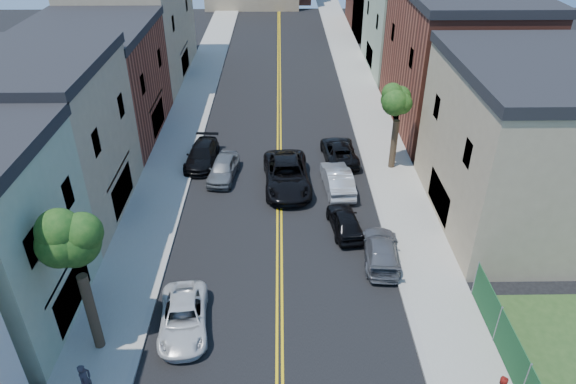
{
  "coord_description": "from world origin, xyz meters",
  "views": [
    {
      "loc": [
        0.13,
        -2.12,
        17.95
      ],
      "look_at": [
        0.52,
        23.68,
        2.0
      ],
      "focal_mm": 32.55,
      "sensor_mm": 36.0,
      "label": 1
    }
  ],
  "objects_px": {
    "dark_car_right_far": "(339,151)",
    "white_pickup": "(183,318)",
    "black_suv_lane": "(287,175)",
    "grey_car_left": "(223,168)",
    "silver_car_right": "(337,179)",
    "black_car_left": "(202,155)",
    "black_car_right": "(345,221)",
    "grey_car_right": "(381,250)",
    "pedestrian_left": "(86,381)"
  },
  "relations": [
    {
      "from": "black_car_left",
      "to": "grey_car_right",
      "type": "height_order",
      "value": "black_car_left"
    },
    {
      "from": "grey_car_right",
      "to": "dark_car_right_far",
      "type": "xyz_separation_m",
      "value": [
        -1.1,
        11.49,
        0.03
      ]
    },
    {
      "from": "white_pickup",
      "to": "dark_car_right_far",
      "type": "bearing_deg",
      "value": 55.64
    },
    {
      "from": "grey_car_left",
      "to": "silver_car_right",
      "type": "xyz_separation_m",
      "value": [
        7.6,
        -1.66,
        0.05
      ]
    },
    {
      "from": "black_car_left",
      "to": "black_car_right",
      "type": "height_order",
      "value": "black_car_left"
    },
    {
      "from": "grey_car_left",
      "to": "dark_car_right_far",
      "type": "distance_m",
      "value": 8.52
    },
    {
      "from": "silver_car_right",
      "to": "dark_car_right_far",
      "type": "distance_m",
      "value": 4.19
    },
    {
      "from": "white_pickup",
      "to": "grey_car_right",
      "type": "relative_size",
      "value": 1.01
    },
    {
      "from": "silver_car_right",
      "to": "pedestrian_left",
      "type": "height_order",
      "value": "pedestrian_left"
    },
    {
      "from": "grey_car_left",
      "to": "grey_car_right",
      "type": "xyz_separation_m",
      "value": [
        9.24,
        -9.0,
        -0.06
      ]
    },
    {
      "from": "white_pickup",
      "to": "black_suv_lane",
      "type": "height_order",
      "value": "black_suv_lane"
    },
    {
      "from": "grey_car_left",
      "to": "black_car_right",
      "type": "xyz_separation_m",
      "value": [
        7.6,
        -6.29,
        -0.04
      ]
    },
    {
      "from": "silver_car_right",
      "to": "dark_car_right_far",
      "type": "xyz_separation_m",
      "value": [
        0.54,
        4.16,
        -0.08
      ]
    },
    {
      "from": "white_pickup",
      "to": "grey_car_left",
      "type": "distance_m",
      "value": 13.78
    },
    {
      "from": "grey_car_left",
      "to": "pedestrian_left",
      "type": "relative_size",
      "value": 2.58
    },
    {
      "from": "silver_car_right",
      "to": "pedestrian_left",
      "type": "relative_size",
      "value": 2.87
    },
    {
      "from": "black_car_right",
      "to": "silver_car_right",
      "type": "xyz_separation_m",
      "value": [
        0.0,
        4.63,
        0.1
      ]
    },
    {
      "from": "silver_car_right",
      "to": "black_car_left",
      "type": "bearing_deg",
      "value": -26.66
    },
    {
      "from": "white_pickup",
      "to": "pedestrian_left",
      "type": "bearing_deg",
      "value": -137.68
    },
    {
      "from": "black_car_left",
      "to": "black_suv_lane",
      "type": "height_order",
      "value": "black_suv_lane"
    },
    {
      "from": "grey_car_left",
      "to": "silver_car_right",
      "type": "bearing_deg",
      "value": -5.17
    },
    {
      "from": "grey_car_left",
      "to": "black_suv_lane",
      "type": "height_order",
      "value": "black_suv_lane"
    },
    {
      "from": "black_suv_lane",
      "to": "black_car_right",
      "type": "bearing_deg",
      "value": -60.12
    },
    {
      "from": "black_car_left",
      "to": "dark_car_right_far",
      "type": "distance_m",
      "value": 9.85
    },
    {
      "from": "black_suv_lane",
      "to": "grey_car_left",
      "type": "bearing_deg",
      "value": 160.85
    },
    {
      "from": "white_pickup",
      "to": "pedestrian_left",
      "type": "distance_m",
      "value": 4.87
    },
    {
      "from": "white_pickup",
      "to": "dark_car_right_far",
      "type": "height_order",
      "value": "dark_car_right_far"
    },
    {
      "from": "grey_car_right",
      "to": "pedestrian_left",
      "type": "height_order",
      "value": "pedestrian_left"
    },
    {
      "from": "white_pickup",
      "to": "black_suv_lane",
      "type": "xyz_separation_m",
      "value": [
        4.86,
        12.54,
        0.24
      ]
    },
    {
      "from": "grey_car_left",
      "to": "grey_car_right",
      "type": "relative_size",
      "value": 0.93
    },
    {
      "from": "white_pickup",
      "to": "grey_car_left",
      "type": "xyz_separation_m",
      "value": [
        0.56,
        13.77,
        0.08
      ]
    },
    {
      "from": "grey_car_right",
      "to": "dark_car_right_far",
      "type": "distance_m",
      "value": 11.55
    },
    {
      "from": "grey_car_right",
      "to": "silver_car_right",
      "type": "bearing_deg",
      "value": -72.51
    },
    {
      "from": "silver_car_right",
      "to": "black_suv_lane",
      "type": "bearing_deg",
      "value": -12.31
    },
    {
      "from": "black_suv_lane",
      "to": "pedestrian_left",
      "type": "bearing_deg",
      "value": -119.75
    },
    {
      "from": "black_car_right",
      "to": "black_car_left",
      "type": "bearing_deg",
      "value": -49.16
    },
    {
      "from": "pedestrian_left",
      "to": "grey_car_right",
      "type": "bearing_deg",
      "value": -42.76
    },
    {
      "from": "dark_car_right_far",
      "to": "pedestrian_left",
      "type": "height_order",
      "value": "pedestrian_left"
    },
    {
      "from": "dark_car_right_far",
      "to": "pedestrian_left",
      "type": "xyz_separation_m",
      "value": [
        -11.93,
        -19.91,
        0.28
      ]
    },
    {
      "from": "pedestrian_left",
      "to": "black_car_left",
      "type": "bearing_deg",
      "value": 8.29
    },
    {
      "from": "grey_car_right",
      "to": "black_car_right",
      "type": "height_order",
      "value": "black_car_right"
    },
    {
      "from": "black_car_left",
      "to": "black_car_right",
      "type": "xyz_separation_m",
      "value": [
        9.3,
        -8.36,
        -0.02
      ]
    },
    {
      "from": "pedestrian_left",
      "to": "silver_car_right",
      "type": "bearing_deg",
      "value": -21.47
    },
    {
      "from": "black_suv_lane",
      "to": "pedestrian_left",
      "type": "xyz_separation_m",
      "value": [
        -8.08,
        -16.18,
        0.09
      ]
    },
    {
      "from": "white_pickup",
      "to": "silver_car_right",
      "type": "bearing_deg",
      "value": 49.8
    },
    {
      "from": "black_suv_lane",
      "to": "pedestrian_left",
      "type": "relative_size",
      "value": 3.85
    },
    {
      "from": "black_car_right",
      "to": "dark_car_right_far",
      "type": "xyz_separation_m",
      "value": [
        0.54,
        8.79,
        0.02
      ]
    },
    {
      "from": "dark_car_right_far",
      "to": "black_suv_lane",
      "type": "relative_size",
      "value": 0.79
    },
    {
      "from": "dark_car_right_far",
      "to": "white_pickup",
      "type": "bearing_deg",
      "value": 58.42
    },
    {
      "from": "dark_car_right_far",
      "to": "black_suv_lane",
      "type": "height_order",
      "value": "black_suv_lane"
    }
  ]
}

